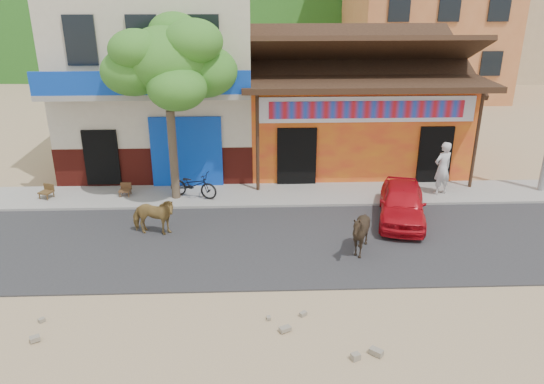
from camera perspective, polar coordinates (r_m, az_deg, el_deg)
The scene contains 14 objects.
ground at distance 13.25m, azimuth 6.81°, elevation -10.46°, with size 120.00×120.00×0.00m, color #9E825B.
road at distance 15.38m, azimuth 5.44°, elevation -5.40°, with size 60.00×5.00×0.04m, color #28282B.
sidewalk at distance 18.52m, azimuth 4.08°, elevation -0.29°, with size 60.00×2.00×0.12m, color gray.
dance_club at distance 22.03m, azimuth 8.34°, elevation 7.96°, with size 8.00×6.00×3.60m, color orange.
cafe_building at distance 21.61m, azimuth -11.82°, elevation 12.07°, with size 7.00×6.00×7.00m, color beige.
apartment_rear at distance 45.66m, azimuth 25.00°, elevation 17.54°, with size 8.00×8.00×10.00m, color tan.
tree at distance 17.48m, azimuth -10.91°, elevation 8.56°, with size 3.00×3.00×6.00m, color #2D721E, non-canonical shape.
cow_tan at distance 15.87m, azimuth -12.66°, elevation -2.57°, with size 0.62×1.37×1.16m, color olive.
cow_dark at distance 14.55m, azimuth 9.48°, elevation -4.35°, with size 1.05×1.18×1.30m, color black.
red_car at distance 16.90m, azimuth 13.83°, elevation -1.11°, with size 1.37×3.41×1.16m, color red.
scooter at distance 18.14m, azimuth -8.46°, elevation 0.77°, with size 0.60×1.71×0.90m, color black.
pedestrian at distance 18.99m, azimuth 17.87°, elevation 2.44°, with size 0.68×0.45×1.86m, color silver.
cafe_chair_left at distance 19.46m, azimuth -23.22°, elevation 0.57°, with size 0.40×0.40×0.86m, color #472D17, non-canonical shape.
cafe_chair_right at distance 18.78m, azimuth -15.58°, elevation 0.75°, with size 0.37×0.37×0.79m, color #51361B, non-canonical shape.
Camera 1 is at (-1.96, -11.02, 7.09)m, focal length 35.00 mm.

